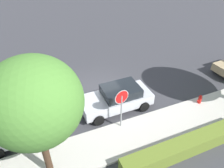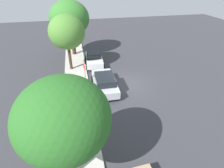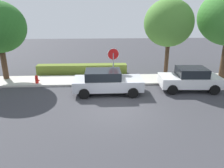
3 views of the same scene
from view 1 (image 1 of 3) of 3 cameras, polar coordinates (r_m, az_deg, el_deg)
The scene contains 8 objects.
ground_plane at distance 15.36m, azimuth -3.78°, elevation -1.19°, with size 60.00×60.00×0.00m, color #38383D.
sidewalk_curb at distance 12.04m, azimuth 4.35°, elevation -13.56°, with size 32.00×2.30×0.14m, color beige.
stop_sign at distance 11.34m, azimuth 2.51°, elevation -5.00°, with size 0.79×0.13×2.59m.
parked_car_silver at distance 13.30m, azimuth 1.34°, elevation -3.60°, with size 4.33×2.08×1.49m.
parked_car_white at distance 12.41m, azimuth -22.24°, elevation -10.41°, with size 3.97×2.17×1.51m.
street_tree_near_corner at distance 8.18m, azimuth -19.62°, elevation -4.51°, with size 3.53×3.53×5.86m.
fire_hydrant at distance 14.84m, azimuth 21.93°, elevation -3.88°, with size 0.30×0.22×0.72m.
front_yard_hedge at distance 11.83m, azimuth 19.37°, elevation -14.86°, with size 7.30×0.82×0.81m.
Camera 1 is at (3.93, 11.72, 9.12)m, focal length 35.00 mm.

